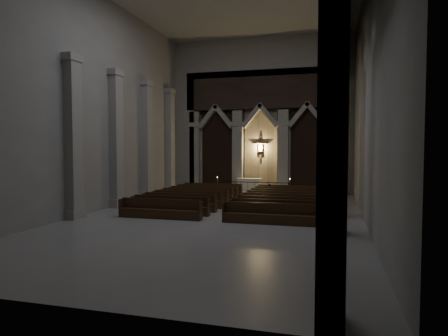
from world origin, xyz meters
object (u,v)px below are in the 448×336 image
at_px(altar, 249,184).
at_px(worshipper, 270,192).
at_px(pews, 234,202).
at_px(candle_stand_left, 218,189).
at_px(candle_stand_right, 290,191).
at_px(altar_rail, 254,186).

relative_size(altar, worshipper, 1.70).
height_order(pews, worshipper, worshipper).
bearing_deg(candle_stand_left, worshipper, -34.00).
bearing_deg(worshipper, candle_stand_right, 58.49).
bearing_deg(altar, candle_stand_left, -154.33).
bearing_deg(pews, altar_rail, 90.00).
bearing_deg(pews, altar, 95.45).
bearing_deg(worshipper, altar, 109.04).
relative_size(altar_rail, candle_stand_right, 4.00).
xyz_separation_m(altar, candle_stand_left, (-2.23, -1.07, -0.29)).
bearing_deg(altar_rail, pews, -90.00).
bearing_deg(candle_stand_right, candle_stand_left, 175.81).
relative_size(altar_rail, worshipper, 4.67).
bearing_deg(altar, worshipper, -61.22).
distance_m(candle_stand_right, pews, 6.86).
relative_size(candle_stand_right, worshipper, 1.17).
relative_size(candle_stand_right, pews, 0.13).
height_order(altar, candle_stand_left, candle_stand_left).
height_order(altar, pews, altar).
distance_m(candle_stand_right, worshipper, 2.83).
bearing_deg(candle_stand_right, pews, -111.82).
distance_m(altar, candle_stand_right, 3.62).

